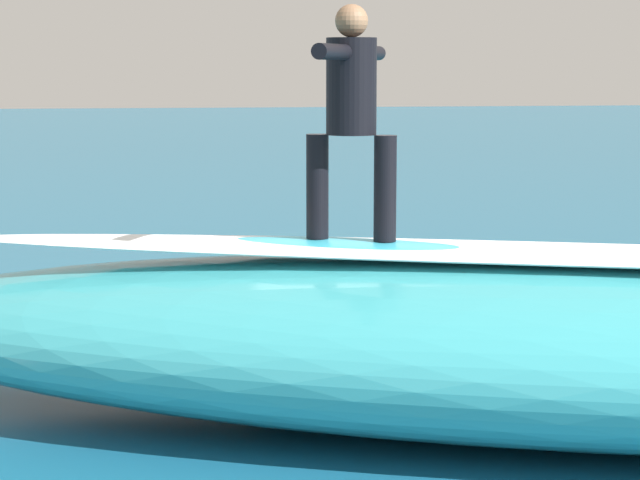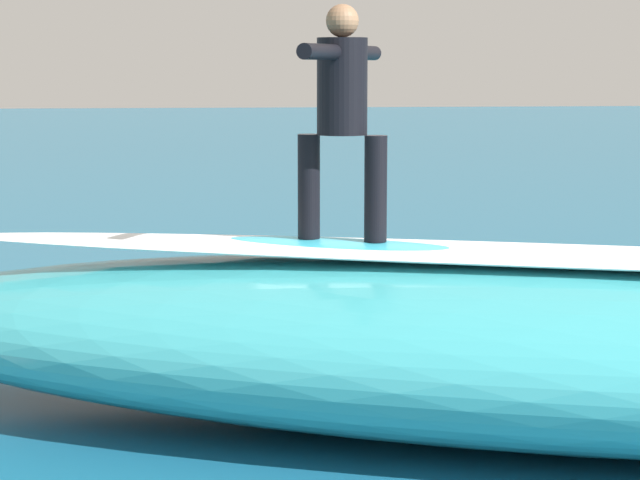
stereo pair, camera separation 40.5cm
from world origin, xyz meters
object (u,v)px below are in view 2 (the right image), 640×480
object	(u,v)px
surfboard_riding	(342,247)
surfer_paddling	(312,308)
surfer_riding	(342,104)
surfboard_paddling	(304,324)

from	to	relation	value
surfboard_riding	surfer_paddling	size ratio (longest dim) A/B	1.22
surfboard_riding	surfer_riding	distance (m)	0.98
surfboard_riding	surfer_paddling	distance (m)	3.09
surfboard_paddling	surfer_riding	bearing A→B (deg)	151.62
surfboard_riding	surfer_paddling	bearing A→B (deg)	-66.28
surfboard_riding	surfer_riding	size ratio (longest dim) A/B	1.20
surfer_riding	surfboard_paddling	size ratio (longest dim) A/B	0.73
surfboard_paddling	surfer_paddling	bearing A→B (deg)	-180.00
surfer_riding	surfboard_paddling	world-z (taller)	surfer_riding
surfboard_paddling	surfboard_riding	bearing A→B (deg)	151.62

